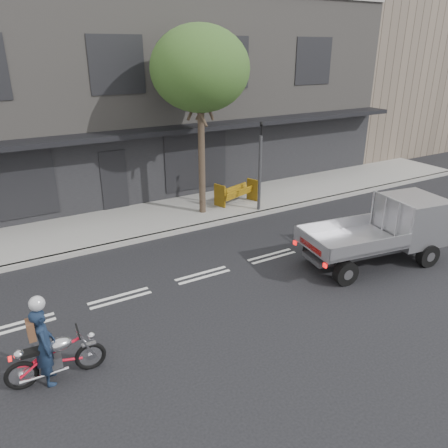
% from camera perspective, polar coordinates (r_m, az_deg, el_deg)
% --- Properties ---
extents(ground, '(80.00, 80.00, 0.00)m').
position_cam_1_polar(ground, '(12.42, -2.79, -6.71)').
color(ground, black).
rests_on(ground, ground).
extents(sidewalk, '(32.00, 3.20, 0.15)m').
position_cam_1_polar(sidewalk, '(16.32, -10.47, 0.51)').
color(sidewalk, gray).
rests_on(sidewalk, ground).
extents(kerb, '(32.00, 0.20, 0.15)m').
position_cam_1_polar(kerb, '(14.93, -8.32, -1.43)').
color(kerb, gray).
rests_on(kerb, ground).
extents(building_main, '(26.00, 10.00, 8.00)m').
position_cam_1_polar(building_main, '(21.66, -17.57, 15.88)').
color(building_main, slate).
rests_on(building_main, ground).
extents(building_neighbour, '(14.00, 10.00, 10.00)m').
position_cam_1_polar(building_neighbour, '(32.62, 20.88, 19.04)').
color(building_neighbour, brown).
rests_on(building_neighbour, ground).
extents(street_tree, '(3.40, 3.40, 6.74)m').
position_cam_1_polar(street_tree, '(15.64, -3.16, 19.50)').
color(street_tree, '#382B21').
rests_on(street_tree, ground).
extents(traffic_light_pole, '(0.12, 0.12, 3.50)m').
position_cam_1_polar(traffic_light_pole, '(16.51, 4.70, 6.83)').
color(traffic_light_pole, '#2D2D30').
rests_on(traffic_light_pole, ground).
extents(motorcycle, '(1.87, 0.54, 0.96)m').
position_cam_1_polar(motorcycle, '(9.28, -21.14, -15.88)').
color(motorcycle, black).
rests_on(motorcycle, ground).
extents(rider, '(0.43, 0.61, 1.60)m').
position_cam_1_polar(rider, '(9.09, -22.36, -14.55)').
color(rider, '#132036').
rests_on(rider, ground).
extents(flatbed_ute, '(4.47, 2.32, 1.98)m').
position_cam_1_polar(flatbed_ute, '(13.96, 22.11, 0.07)').
color(flatbed_ute, black).
rests_on(flatbed_ute, ground).
extents(construction_barrier, '(1.77, 1.16, 0.92)m').
position_cam_1_polar(construction_barrier, '(17.26, 2.06, 3.97)').
color(construction_barrier, '#FCB00D').
rests_on(construction_barrier, sidewalk).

